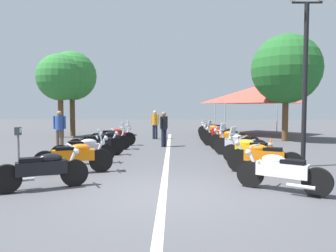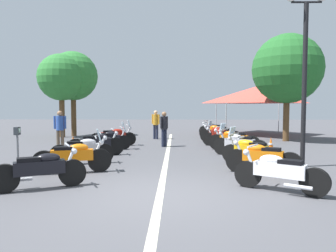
{
  "view_description": "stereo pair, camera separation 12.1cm",
  "coord_description": "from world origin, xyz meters",
  "views": [
    {
      "loc": [
        -6.46,
        -0.21,
        1.84
      ],
      "look_at": [
        6.78,
        0.0,
        1.04
      ],
      "focal_mm": 33.49,
      "sensor_mm": 36.0,
      "label": 1
    },
    {
      "loc": [
        -6.46,
        -0.33,
        1.84
      ],
      "look_at": [
        6.78,
        0.0,
        1.04
      ],
      "focal_mm": 33.49,
      "sensor_mm": 36.0,
      "label": 2
    }
  ],
  "objects": [
    {
      "name": "roadside_tree_0",
      "position": [
        10.56,
        -6.29,
        3.87
      ],
      "size": [
        3.69,
        3.69,
        5.73
      ],
      "color": "brown",
      "rests_on": "ground_plane"
    },
    {
      "name": "parking_meter",
      "position": [
        2.03,
        4.05,
        0.9
      ],
      "size": [
        0.19,
        0.14,
        1.29
      ],
      "rotation": [
        0.0,
        0.0,
        -1.53
      ],
      "color": "slate",
      "rests_on": "ground_plane"
    },
    {
      "name": "motorcycle_left_row_4",
      "position": [
        6.8,
        2.6,
        0.46
      ],
      "size": [
        0.93,
        2.02,
        1.2
      ],
      "rotation": [
        0.0,
        0.0,
        -1.23
      ],
      "color": "black",
      "rests_on": "ground_plane"
    },
    {
      "name": "motorcycle_left_row_3",
      "position": [
        5.19,
        2.67,
        0.47
      ],
      "size": [
        0.95,
        2.05,
        1.02
      ],
      "rotation": [
        0.0,
        0.0,
        -1.22
      ],
      "color": "black",
      "rests_on": "ground_plane"
    },
    {
      "name": "motorcycle_right_row_8",
      "position": [
        13.03,
        -2.66,
        0.46
      ],
      "size": [
        1.23,
        1.74,
        1.0
      ],
      "rotation": [
        0.0,
        0.0,
        0.98
      ],
      "color": "black",
      "rests_on": "ground_plane"
    },
    {
      "name": "motorcycle_right_row_0",
      "position": [
        0.3,
        -2.56,
        0.45
      ],
      "size": [
        1.24,
        1.76,
        0.98
      ],
      "rotation": [
        0.0,
        0.0,
        0.98
      ],
      "color": "black",
      "rests_on": "ground_plane"
    },
    {
      "name": "bystander_0",
      "position": [
        11.47,
        0.82,
        0.96
      ],
      "size": [
        0.32,
        0.47,
        1.64
      ],
      "rotation": [
        0.0,
        0.0,
        2.62
      ],
      "color": "#1E2338",
      "rests_on": "ground_plane"
    },
    {
      "name": "ground_plane",
      "position": [
        0.0,
        0.0,
        0.0
      ],
      "size": [
        80.0,
        80.0,
        0.0
      ],
      "primitive_type": "plane",
      "color": "#4C4C51"
    },
    {
      "name": "motorcycle_right_row_4",
      "position": [
        6.76,
        -2.77,
        0.47
      ],
      "size": [
        1.11,
        2.03,
        1.01
      ],
      "rotation": [
        0.0,
        0.0,
        1.12
      ],
      "color": "black",
      "rests_on": "ground_plane"
    },
    {
      "name": "motorcycle_left_row_5",
      "position": [
        8.21,
        2.6,
        0.47
      ],
      "size": [
        0.88,
        2.1,
        1.21
      ],
      "rotation": [
        0.0,
        0.0,
        -1.27
      ],
      "color": "black",
      "rests_on": "ground_plane"
    },
    {
      "name": "motorcycle_left_row_1",
      "position": [
        2.09,
        2.51,
        0.47
      ],
      "size": [
        0.86,
        2.09,
        1.22
      ],
      "rotation": [
        0.0,
        0.0,
        -1.28
      ],
      "color": "black",
      "rests_on": "ground_plane"
    },
    {
      "name": "motorcycle_right_row_7",
      "position": [
        11.38,
        -2.69,
        0.45
      ],
      "size": [
        1.12,
        2.0,
        0.98
      ],
      "rotation": [
        0.0,
        0.0,
        1.12
      ],
      "color": "black",
      "rests_on": "ground_plane"
    },
    {
      "name": "traffic_cone_1",
      "position": [
        6.8,
        4.08,
        0.29
      ],
      "size": [
        0.36,
        0.36,
        0.61
      ],
      "color": "orange",
      "rests_on": "ground_plane"
    },
    {
      "name": "motorcycle_right_row_1",
      "position": [
        2.08,
        -2.69,
        0.46
      ],
      "size": [
        1.06,
        1.91,
        1.01
      ],
      "rotation": [
        0.0,
        0.0,
        1.12
      ],
      "color": "black",
      "rests_on": "ground_plane"
    },
    {
      "name": "lane_centre_stripe",
      "position": [
        5.13,
        0.0,
        0.0
      ],
      "size": [
        18.91,
        0.16,
        0.01
      ],
      "primitive_type": "cube",
      "color": "beige",
      "rests_on": "ground_plane"
    },
    {
      "name": "motorcycle_left_row_0",
      "position": [
        0.39,
        2.69,
        0.45
      ],
      "size": [
        1.09,
        1.87,
        0.99
      ],
      "rotation": [
        0.0,
        0.0,
        -1.09
      ],
      "color": "black",
      "rests_on": "ground_plane"
    },
    {
      "name": "motorcycle_right_row_6",
      "position": [
        9.79,
        -2.63,
        0.46
      ],
      "size": [
        1.08,
        2.04,
        1.0
      ],
      "rotation": [
        0.0,
        0.0,
        1.14
      ],
      "color": "black",
      "rests_on": "ground_plane"
    },
    {
      "name": "event_tent",
      "position": [
        14.64,
        -5.65,
        2.65
      ],
      "size": [
        5.15,
        5.15,
        3.2
      ],
      "color": "#E54C3F",
      "rests_on": "ground_plane"
    },
    {
      "name": "bystander_2",
      "position": [
        7.0,
        4.71,
        0.98
      ],
      "size": [
        0.32,
        0.52,
        1.68
      ],
      "rotation": [
        0.0,
        0.0,
        3.34
      ],
      "color": "brown",
      "rests_on": "ground_plane"
    },
    {
      "name": "motorcycle_left_row_2",
      "position": [
        3.5,
        2.68,
        0.46
      ],
      "size": [
        0.83,
        1.97,
        1.0
      ],
      "rotation": [
        0.0,
        0.0,
        -1.28
      ],
      "color": "black",
      "rests_on": "ground_plane"
    },
    {
      "name": "roadside_tree_1",
      "position": [
        13.26,
        6.16,
        3.78
      ],
      "size": [
        3.07,
        3.07,
        5.33
      ],
      "color": "brown",
      "rests_on": "ground_plane"
    },
    {
      "name": "motorcycle_right_row_3",
      "position": [
        5.23,
        -2.69,
        0.47
      ],
      "size": [
        1.3,
        1.84,
        1.22
      ],
      "rotation": [
        0.0,
        0.0,
        0.98
      ],
      "color": "black",
      "rests_on": "ground_plane"
    },
    {
      "name": "motorcycle_right_row_5",
      "position": [
        8.2,
        -2.56,
        0.46
      ],
      "size": [
        1.04,
        1.96,
        1.2
      ],
      "rotation": [
        0.0,
        0.0,
        1.15
      ],
      "color": "black",
      "rests_on": "ground_plane"
    },
    {
      "name": "motorcycle_right_row_2",
      "position": [
        3.5,
        -2.7,
        0.46
      ],
      "size": [
        1.28,
        1.69,
        1.19
      ],
      "rotation": [
        0.0,
        0.0,
        0.94
      ],
      "color": "black",
      "rests_on": "ground_plane"
    },
    {
      "name": "traffic_cone_0",
      "position": [
        6.32,
        -4.21,
        0.29
      ],
      "size": [
        0.36,
        0.36,
        0.61
      ],
      "color": "orange",
      "rests_on": "ground_plane"
    },
    {
      "name": "street_lamp_twin_globe",
      "position": [
        3.21,
        -4.24,
        3.59
      ],
      "size": [
        0.32,
        1.22,
        5.32
      ],
      "color": "black",
      "rests_on": "ground_plane"
    },
    {
      "name": "bystander_1",
      "position": [
        7.99,
        0.21,
        0.95
      ],
      "size": [
        0.45,
        0.35,
        1.63
      ],
      "rotation": [
        0.0,
        0.0,
        4.09
      ],
      "color": "#1E2338",
      "rests_on": "ground_plane"
    },
    {
      "name": "roadside_tree_2",
      "position": [
        12.43,
        6.6,
        3.61
      ],
      "size": [
        2.82,
        2.82,
        5.05
      ],
      "color": "brown",
      "rests_on": "ground_plane"
    }
  ]
}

